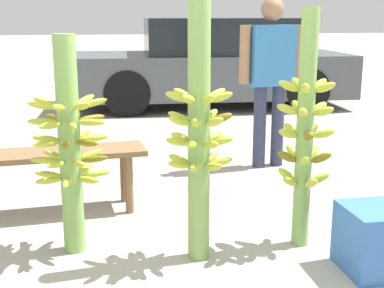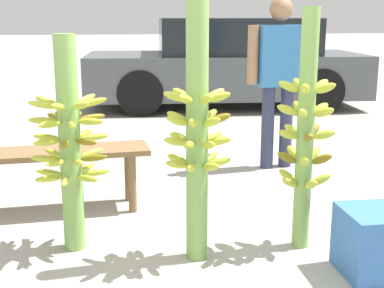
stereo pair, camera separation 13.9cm
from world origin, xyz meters
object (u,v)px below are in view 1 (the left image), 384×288
object	(u,v)px
banana_stalk_right	(305,132)
banana_stalk_left	(70,145)
vendor_person	(271,69)
banana_stalk_center	(199,132)
parked_car	(213,64)
produce_crate	(377,239)
market_bench	(40,162)

from	to	relation	value
banana_stalk_right	banana_stalk_left	bearing A→B (deg)	173.05
banana_stalk_right	vendor_person	distance (m)	1.87
banana_stalk_center	parked_car	size ratio (longest dim) A/B	0.35
banana_stalk_right	produce_crate	bearing A→B (deg)	-55.90
market_bench	vendor_person	bearing A→B (deg)	20.17
banana_stalk_right	vendor_person	size ratio (longest dim) A/B	0.93
banana_stalk_left	banana_stalk_center	xyz separation A→B (m)	(0.75, -0.24, 0.10)
banana_stalk_center	market_bench	distance (m)	1.41
banana_stalk_center	market_bench	size ratio (longest dim) A/B	1.00
banana_stalk_center	parked_car	xyz separation A→B (m)	(1.36, 5.54, -0.10)
banana_stalk_center	banana_stalk_right	distance (m)	0.69
produce_crate	banana_stalk_center	bearing A→B (deg)	159.69
banana_stalk_left	vendor_person	distance (m)	2.47
vendor_person	banana_stalk_left	bearing A→B (deg)	-146.20
vendor_person	market_bench	distance (m)	2.35
banana_stalk_left	market_bench	size ratio (longest dim) A/B	0.86
market_bench	parked_car	bearing A→B (deg)	58.21
banana_stalk_center	produce_crate	distance (m)	1.20
banana_stalk_right	market_bench	world-z (taller)	banana_stalk_right
banana_stalk_left	market_bench	bearing A→B (deg)	110.30
parked_car	banana_stalk_right	bearing A→B (deg)	176.39
banana_stalk_center	parked_car	bearing A→B (deg)	76.24
vendor_person	produce_crate	size ratio (longest dim) A/B	4.22
banana_stalk_center	banana_stalk_left	bearing A→B (deg)	161.93
market_bench	produce_crate	size ratio (longest dim) A/B	4.09
banana_stalk_left	banana_stalk_right	bearing A→B (deg)	-6.95
vendor_person	banana_stalk_center	bearing A→B (deg)	-127.86
market_bench	banana_stalk_center	bearing A→B (deg)	-47.45
banana_stalk_center	market_bench	xyz separation A→B (m)	(-1.00, 0.92, -0.38)
banana_stalk_right	parked_car	bearing A→B (deg)	82.99
banana_stalk_center	produce_crate	world-z (taller)	banana_stalk_center
banana_stalk_right	produce_crate	distance (m)	0.76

